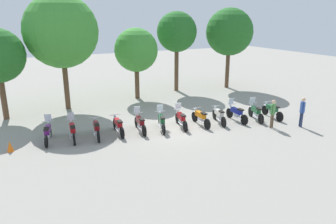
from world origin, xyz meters
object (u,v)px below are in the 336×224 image
at_px(motorcycle_9, 236,113).
at_px(traffic_cone, 10,146).
at_px(person_0, 273,112).
at_px(person_1, 302,110).
at_px(motorcycle_5, 162,121).
at_px(tree_1, 61,31).
at_px(motorcycle_6, 181,119).
at_px(motorcycle_1, 73,131).
at_px(motorcycle_4, 140,123).
at_px(motorcycle_11, 272,111).
at_px(tree_3, 177,32).
at_px(motorcycle_3, 118,125).
at_px(motorcycle_2, 96,129).
at_px(motorcycle_10, 256,112).
at_px(tree_2, 136,50).
at_px(motorcycle_8, 219,115).
at_px(tree_4, 229,32).
at_px(motorcycle_7, 201,117).

height_order(motorcycle_9, traffic_cone, motorcycle_9).
relative_size(person_0, person_1, 0.94).
height_order(motorcycle_5, tree_1, tree_1).
xyz_separation_m(motorcycle_6, motorcycle_9, (3.73, -0.55, 0.00)).
xyz_separation_m(motorcycle_1, motorcycle_4, (3.74, -0.45, 0.00)).
height_order(motorcycle_11, tree_3, tree_3).
bearing_deg(motorcycle_3, person_1, -107.22).
xyz_separation_m(motorcycle_2, motorcycle_3, (1.24, -0.02, 0.00)).
bearing_deg(motorcycle_10, tree_2, 46.25).
xyz_separation_m(motorcycle_4, motorcycle_5, (1.25, -0.27, 0.00)).
bearing_deg(motorcycle_4, motorcycle_10, -94.26).
relative_size(motorcycle_2, tree_2, 0.39).
bearing_deg(motorcycle_9, person_0, -149.51).
distance_m(motorcycle_8, tree_3, 10.45).
bearing_deg(motorcycle_6, person_1, -104.86).
bearing_deg(tree_1, traffic_cone, -120.83).
relative_size(motorcycle_8, motorcycle_11, 0.98).
distance_m(motorcycle_10, motorcycle_11, 1.25).
distance_m(motorcycle_4, tree_3, 11.78).
bearing_deg(motorcycle_4, person_1, -106.12).
xyz_separation_m(motorcycle_9, motorcycle_10, (1.26, -0.36, 0.00)).
distance_m(motorcycle_9, tree_1, 12.95).
xyz_separation_m(motorcycle_5, motorcycle_6, (1.24, -0.12, 0.00)).
bearing_deg(tree_2, traffic_cone, -143.17).
distance_m(motorcycle_4, motorcycle_9, 6.30).
xyz_separation_m(motorcycle_5, person_0, (6.07, -2.66, 0.50)).
height_order(person_1, traffic_cone, person_1).
xyz_separation_m(motorcycle_4, tree_2, (2.69, 7.35, 3.36)).
bearing_deg(traffic_cone, motorcycle_11, -6.18).
xyz_separation_m(motorcycle_3, person_0, (8.57, -3.13, 0.51)).
xyz_separation_m(motorcycle_11, tree_4, (2.97, 8.95, 4.55)).
xyz_separation_m(motorcycle_7, tree_2, (-1.05, 7.97, 3.37)).
distance_m(motorcycle_3, traffic_cone, 5.60).
bearing_deg(tree_2, motorcycle_4, -110.11).
xyz_separation_m(motorcycle_9, tree_1, (-9.13, 7.74, 4.93)).
distance_m(person_1, tree_1, 16.40).
distance_m(motorcycle_6, tree_1, 10.26).
bearing_deg(motorcycle_8, motorcycle_5, 96.72).
bearing_deg(motorcycle_2, motorcycle_3, -83.33).
height_order(motorcycle_6, motorcycle_10, same).
bearing_deg(motorcycle_4, motorcycle_1, 88.74).
height_order(motorcycle_8, person_0, person_0).
bearing_deg(motorcycle_10, motorcycle_7, 96.95).
bearing_deg(tree_1, motorcycle_8, -43.87).
bearing_deg(tree_1, motorcycle_10, -37.96).
distance_m(tree_3, traffic_cone, 16.67).
height_order(motorcycle_7, motorcycle_9, motorcycle_9).
bearing_deg(motorcycle_7, motorcycle_1, 84.18).
height_order(motorcycle_1, person_0, person_0).
distance_m(motorcycle_7, motorcycle_9, 2.51).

